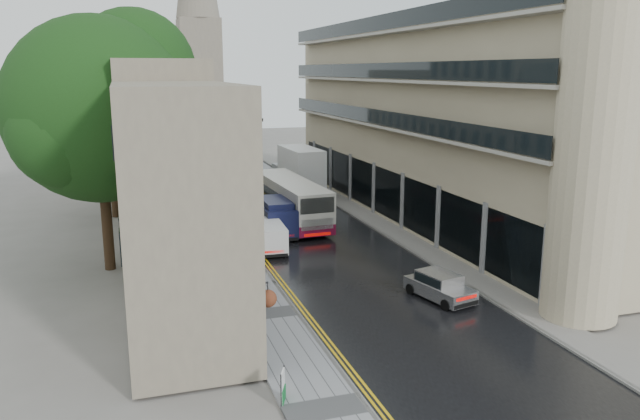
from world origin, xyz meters
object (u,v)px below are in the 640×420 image
tree_far (110,132)px  pedestrian (210,222)px  navy_van (267,223)px  white_van (260,243)px  white_lorry (293,175)px  lamp_post_far (209,153)px  lamp_post_near (250,188)px  estate_sign (283,387)px  cream_bus (288,211)px  tree_near (101,142)px  silver_hatchback (447,296)px

tree_far → pedestrian: 11.18m
tree_far → navy_van: tree_far is taller
white_van → pedestrian: bearing=114.4°
white_lorry → lamp_post_far: bearing=-177.7°
lamp_post_near → estate_sign: size_ratio=7.44×
cream_bus → lamp_post_near: 6.11m
cream_bus → white_lorry: 10.64m
tree_near → white_lorry: (14.27, 14.49, -4.81)m
estate_sign → tree_near: bearing=131.5°
tree_far → white_van: size_ratio=3.23×
white_lorry → white_van: bearing=-114.5°
silver_hatchback → white_van: 12.15m
tree_near → estate_sign: tree_near is taller
cream_bus → white_lorry: white_lorry is taller
tree_near → lamp_post_near: size_ratio=1.77×
navy_van → pedestrian: bearing=145.6°
tree_far → pedestrian: tree_far is taller
white_van → lamp_post_far: lamp_post_far is taller
white_van → navy_van: bearing=73.8°
tree_far → cream_bus: (10.90, -8.69, -4.70)m
cream_bus → silver_hatchback: size_ratio=3.13×
tree_far → white_lorry: size_ratio=1.54×
tree_far → lamp_post_near: size_ratio=1.59×
white_van → lamp_post_far: bearing=97.0°
lamp_post_far → estate_sign: 30.77m
lamp_post_near → white_van: bearing=-29.8°
white_lorry → silver_hatchback: 25.49m
white_lorry → estate_sign: (-8.82, -31.07, -1.49)m
lamp_post_near → navy_van: bearing=79.7°
white_lorry → pedestrian: (-8.14, -9.48, -1.10)m
tree_near → lamp_post_far: size_ratio=1.66×
white_van → pedestrian: pedestrian is taller
pedestrian → estate_sign: bearing=66.6°
white_lorry → lamp_post_near: size_ratio=1.03×
tree_near → navy_van: size_ratio=2.83×
tree_near → estate_sign: 18.56m
white_lorry → white_van: size_ratio=2.09×
silver_hatchback → estate_sign: 10.63m
silver_hatchback → pedestrian: 18.02m
white_van → lamp_post_far: 14.88m
cream_bus → white_van: bearing=-124.0°
silver_hatchback → white_van: size_ratio=0.92×
estate_sign → white_lorry: bearing=97.5°
tree_far → estate_sign: size_ratio=11.82×
tree_near → navy_van: bearing=15.7°
pedestrian → lamp_post_near: lamp_post_near is taller
tree_near → navy_van: 11.26m
tree_near → white_van: 10.21m
white_lorry → pedestrian: size_ratio=4.40×
silver_hatchback → estate_sign: (-9.03, -5.62, -0.04)m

